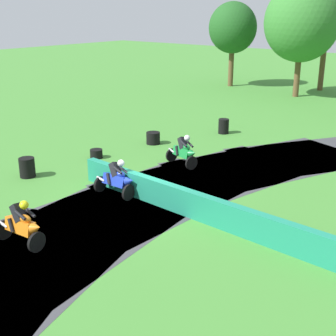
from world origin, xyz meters
TOP-DOWN VIEW (x-y plane):
  - ground_plane at (0.00, 0.00)m, footprint 120.00×120.00m
  - track_asphalt at (1.13, -0.06)m, footprint 9.94×29.54m
  - safety_barrier at (5.64, -0.29)m, footprint 17.30×1.20m
  - motorcycle_lead_green at (-1.21, 3.91)m, footprint 1.71×1.06m
  - motorcycle_chase_blue at (-1.02, -0.34)m, footprint 1.68×0.85m
  - motorcycle_trailing_orange at (-0.44, -4.76)m, footprint 1.68×0.83m
  - tire_stack_near at (-2.85, 9.64)m, footprint 0.57×0.57m
  - tire_stack_mid_a at (-4.48, 5.66)m, footprint 0.69×0.69m
  - tire_stack_mid_b at (-4.97, 2.24)m, footprint 0.57×0.57m
  - tire_stack_far at (-5.27, -1.25)m, footprint 0.63×0.63m
  - tree_far_left at (-11.22, 23.75)m, footprint 4.05×4.05m
  - tree_mid_rise at (-4.26, 26.60)m, footprint 4.25×4.25m
  - tree_behind_barrier at (-4.60, 22.61)m, footprint 5.54×5.54m

SIDE VIEW (x-z plane):
  - ground_plane at x=0.00m, z-range 0.00..0.00m
  - track_asphalt at x=1.13m, z-range 0.00..0.01m
  - tire_stack_mid_b at x=-4.97m, z-range 0.00..0.40m
  - tire_stack_mid_a at x=-4.48m, z-range 0.00..0.60m
  - tire_stack_near at x=-2.85m, z-range 0.00..0.80m
  - tire_stack_far at x=-5.27m, z-range 0.00..0.80m
  - safety_barrier at x=5.64m, z-range 0.00..0.90m
  - motorcycle_chase_blue at x=-1.02m, z-range -0.07..1.35m
  - motorcycle_lead_green at x=-1.21m, z-range -0.06..1.37m
  - motorcycle_trailing_orange at x=-0.44m, z-range -0.05..1.37m
  - tree_far_left at x=-11.22m, z-range 1.36..8.40m
  - tree_behind_barrier at x=-4.60m, z-range 1.29..9.70m
  - tree_mid_rise at x=-4.26m, z-range 2.09..10.82m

